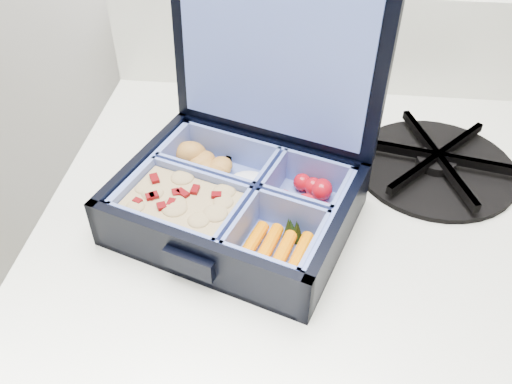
# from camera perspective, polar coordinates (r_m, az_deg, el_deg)

# --- Properties ---
(bento_box) EXTENTS (0.26, 0.23, 0.05)m
(bento_box) POSITION_cam_1_polar(r_m,az_deg,el_deg) (0.53, -2.16, -1.12)
(bento_box) COLOR black
(bento_box) RESTS_ON stove
(burner_grate) EXTENTS (0.21, 0.21, 0.03)m
(burner_grate) POSITION_cam_1_polar(r_m,az_deg,el_deg) (0.63, 18.47, 3.21)
(burner_grate) COLOR black
(burner_grate) RESTS_ON stove
(burner_grate_rear) EXTENTS (0.20, 0.20, 0.02)m
(burner_grate_rear) POSITION_cam_1_polar(r_m,az_deg,el_deg) (0.64, -1.61, 5.83)
(burner_grate_rear) COLOR black
(burner_grate_rear) RESTS_ON stove
(fork) EXTENTS (0.12, 0.15, 0.01)m
(fork) POSITION_cam_1_polar(r_m,az_deg,el_deg) (0.63, 4.78, 3.84)
(fork) COLOR silver
(fork) RESTS_ON stove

